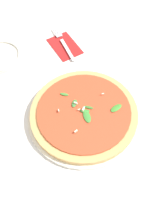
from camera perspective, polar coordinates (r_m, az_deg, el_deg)
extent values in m
plane|color=silver|center=(0.81, -0.10, -3.60)|extent=(6.00, 6.00, 0.00)
cylinder|color=silver|center=(0.82, 0.00, -0.89)|extent=(0.35, 0.35, 0.01)
cylinder|color=tan|center=(0.81, 0.00, -0.34)|extent=(0.33, 0.33, 0.02)
cylinder|color=#C64728|center=(0.80, 0.00, 0.11)|extent=(0.29, 0.29, 0.01)
ellipsoid|color=#3F7A37|center=(0.81, -2.10, 1.90)|extent=(0.03, 0.03, 0.01)
ellipsoid|color=#3F7B2E|center=(0.80, 0.98, 1.04)|extent=(0.03, 0.03, 0.01)
ellipsoid|color=#3F8A2D|center=(0.81, 7.02, 0.87)|extent=(0.02, 0.04, 0.01)
ellipsoid|color=#458935|center=(0.83, -4.18, 3.93)|extent=(0.03, 0.03, 0.01)
ellipsoid|color=#3A8834|center=(0.80, 0.17, 0.21)|extent=(0.03, 0.03, 0.01)
ellipsoid|color=#3B8734|center=(0.79, 0.64, -0.94)|extent=(0.05, 0.03, 0.01)
cube|color=#EFE5C6|center=(0.80, -1.08, 0.54)|extent=(0.00, 0.01, 0.00)
cube|color=#EFE5C6|center=(0.83, 4.12, 3.97)|extent=(0.00, 0.01, 0.00)
cube|color=#EFE5C6|center=(0.80, -5.52, 0.33)|extent=(0.01, 0.01, 0.00)
cube|color=#EFE5C6|center=(0.79, -0.12, 0.66)|extent=(0.01, 0.01, 0.01)
cube|color=#EFE5C6|center=(0.76, -1.78, -4.21)|extent=(0.01, 0.01, 0.01)
cube|color=#EFE5C6|center=(0.81, -1.81, 1.93)|extent=(0.01, 0.01, 0.01)
cube|color=#B21E1E|center=(1.03, -4.22, 14.16)|extent=(0.14, 0.09, 0.01)
cube|color=silver|center=(1.01, -3.61, 13.36)|extent=(0.12, 0.02, 0.00)
cube|color=silver|center=(1.07, -5.51, 16.35)|extent=(0.02, 0.03, 0.00)
cube|color=silver|center=(1.09, -5.57, 17.28)|extent=(0.04, 0.01, 0.00)
cube|color=silver|center=(1.09, -6.03, 17.14)|extent=(0.04, 0.01, 0.00)
cube|color=silver|center=(1.08, -6.49, 17.00)|extent=(0.04, 0.01, 0.00)
cylinder|color=silver|center=(1.03, -17.84, 11.29)|extent=(0.16, 0.16, 0.01)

